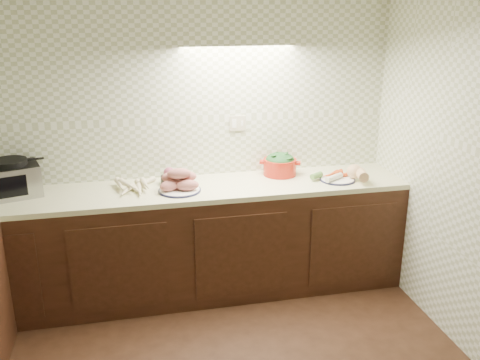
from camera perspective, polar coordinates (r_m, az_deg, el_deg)
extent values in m
cube|color=#AAB38E|center=(4.25, -7.51, 5.38)|extent=(3.60, 0.05, 2.60)
cube|color=beige|center=(4.34, -0.25, 6.09)|extent=(0.13, 0.01, 0.12)
cube|color=black|center=(4.28, -6.68, -6.85)|extent=(3.60, 0.60, 0.86)
cube|color=beige|center=(4.11, -6.91, -1.18)|extent=(3.60, 0.60, 0.04)
cube|color=black|center=(4.24, -23.17, -0.04)|extent=(0.45, 0.38, 0.23)
cube|color=#9FA0A4|center=(4.10, -22.95, -0.63)|extent=(0.37, 0.12, 0.23)
cube|color=black|center=(4.10, -22.95, -0.63)|extent=(0.24, 0.07, 0.15)
cylinder|color=black|center=(4.21, -23.41, 1.72)|extent=(0.31, 0.31, 0.04)
cone|color=beige|center=(4.20, -11.60, -0.40)|extent=(0.06, 0.20, 0.05)
cone|color=beige|center=(4.19, -10.36, -0.31)|extent=(0.07, 0.21, 0.05)
cone|color=beige|center=(4.05, -12.92, -1.15)|extent=(0.20, 0.21, 0.05)
cone|color=beige|center=(4.21, -10.23, -0.17)|extent=(0.16, 0.20, 0.06)
cone|color=beige|center=(4.12, -10.28, -0.71)|extent=(0.09, 0.20, 0.04)
cone|color=beige|center=(4.18, -13.50, -0.35)|extent=(0.22, 0.17, 0.05)
cone|color=beige|center=(4.14, -10.82, -0.31)|extent=(0.16, 0.24, 0.05)
cone|color=beige|center=(4.07, -10.87, -0.49)|extent=(0.18, 0.21, 0.05)
cylinder|color=#141538|center=(4.05, -6.45, -1.11)|extent=(0.32, 0.32, 0.01)
cylinder|color=white|center=(4.04, -6.45, -1.08)|extent=(0.30, 0.30, 0.02)
ellipsoid|color=#A95B59|center=(4.01, -7.45, -0.57)|extent=(0.18, 0.11, 0.08)
ellipsoid|color=#A95B59|center=(4.00, -5.65, -0.55)|extent=(0.18, 0.11, 0.08)
ellipsoid|color=#A95B59|center=(4.08, -6.49, -0.16)|extent=(0.18, 0.11, 0.08)
ellipsoid|color=#A95B59|center=(4.05, -7.15, 0.32)|extent=(0.18, 0.11, 0.08)
ellipsoid|color=#A95B59|center=(4.06, -5.87, 0.42)|extent=(0.18, 0.11, 0.08)
ellipsoid|color=#A95B59|center=(3.99, -6.52, 0.69)|extent=(0.18, 0.11, 0.08)
cylinder|color=black|center=(4.21, -7.28, 0.01)|extent=(0.17, 0.17, 0.06)
sphere|color=maroon|center=(4.19, -7.55, 0.74)|extent=(0.09, 0.09, 0.09)
sphere|color=white|center=(4.20, -6.86, 0.66)|extent=(0.06, 0.06, 0.06)
cylinder|color=#B21E10|center=(4.39, 4.28, 1.41)|extent=(0.34, 0.34, 0.14)
cube|color=#B21E10|center=(4.38, 2.33, 1.95)|extent=(0.05, 0.07, 0.02)
cube|color=#B21E10|center=(4.37, 6.25, 1.81)|extent=(0.05, 0.07, 0.02)
ellipsoid|color=#245C25|center=(4.37, 4.29, 2.08)|extent=(0.24, 0.24, 0.13)
cylinder|color=#141538|center=(4.33, 10.35, 0.05)|extent=(0.28, 0.28, 0.01)
cylinder|color=white|center=(4.33, 10.35, 0.08)|extent=(0.26, 0.26, 0.02)
cone|color=#D54C19|center=(4.33, 9.81, 0.43)|extent=(0.16, 0.07, 0.03)
cone|color=#D54C19|center=(4.36, 10.23, 0.55)|extent=(0.16, 0.09, 0.03)
cone|color=#D54C19|center=(4.36, 9.95, 0.55)|extent=(0.15, 0.12, 0.03)
cone|color=#D54C19|center=(4.33, 10.40, 0.65)|extent=(0.16, 0.09, 0.03)
cone|color=#D54C19|center=(4.33, 9.90, 0.67)|extent=(0.15, 0.11, 0.03)
cone|color=#D54C19|center=(4.35, 10.08, 0.77)|extent=(0.16, 0.10, 0.03)
cylinder|color=silver|center=(4.27, 10.00, 0.26)|extent=(0.18, 0.13, 0.04)
cylinder|color=#467631|center=(4.29, 8.15, 0.46)|extent=(0.12, 0.10, 0.05)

